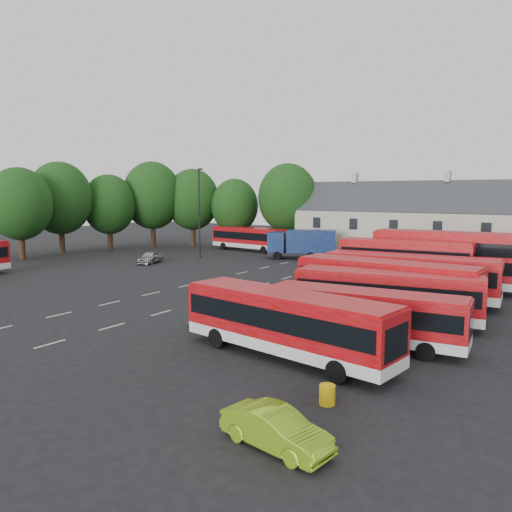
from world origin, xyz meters
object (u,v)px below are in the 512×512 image
object	(u,v)px
lime_car	(276,429)
lamppost	(199,211)
box_truck	(303,243)
grit_bin	(327,395)
bus_row_a	(287,319)
silver_car	(150,257)
bus_dd_south	(404,263)

from	to	relation	value
lime_car	lamppost	size ratio (longest dim) A/B	0.35
box_truck	lamppost	distance (m)	12.57
grit_bin	lamppost	bearing A→B (deg)	136.45
grit_bin	bus_row_a	bearing A→B (deg)	136.55
lime_car	box_truck	bearing A→B (deg)	36.19
bus_row_a	grit_bin	bearing A→B (deg)	-35.35
lime_car	grit_bin	world-z (taller)	lime_car
silver_car	lamppost	distance (m)	8.18
lamppost	bus_row_a	bearing A→B (deg)	-43.57
bus_row_a	silver_car	bearing A→B (deg)	154.31
bus_dd_south	grit_bin	size ratio (longest dim) A/B	13.66
box_truck	lime_car	bearing A→B (deg)	-86.27
bus_row_a	lamppost	distance (m)	36.75
bus_row_a	bus_dd_south	world-z (taller)	bus_dd_south
bus_row_a	lamppost	bearing A→B (deg)	144.53
box_truck	silver_car	size ratio (longest dim) A/B	2.05
bus_dd_south	silver_car	world-z (taller)	bus_dd_south
silver_car	lime_car	world-z (taller)	silver_car
bus_row_a	lime_car	distance (m)	8.42
lime_car	bus_dd_south	bearing A→B (deg)	18.00
silver_car	lime_car	size ratio (longest dim) A/B	1.07
box_truck	bus_dd_south	bearing A→B (deg)	-62.65
silver_car	lamppost	xyz separation A→B (m)	(1.72, 6.32, 4.90)
bus_row_a	silver_car	size ratio (longest dim) A/B	2.86
bus_dd_south	bus_row_a	bearing A→B (deg)	-94.71
lime_car	grit_bin	distance (m)	3.71
lime_car	lamppost	xyz separation A→B (m)	(-30.41, 32.55, 4.96)
lime_car	lamppost	distance (m)	44.82
silver_car	lamppost	size ratio (longest dim) A/B	0.38
silver_car	lime_car	bearing A→B (deg)	-58.82
box_truck	grit_bin	bearing A→B (deg)	-83.93
bus_dd_south	lime_car	distance (m)	26.15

